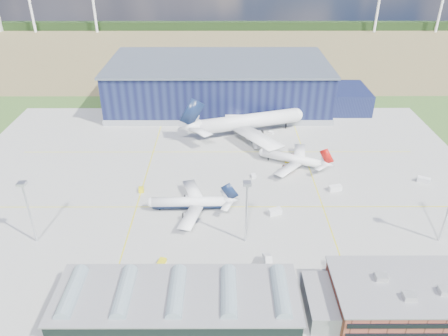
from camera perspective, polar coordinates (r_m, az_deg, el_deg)
ground at (r=172.72m, az=-0.96°, el=-3.23°), size 600.00×600.00×0.00m
apron at (r=181.21m, az=-0.92°, el=-1.52°), size 220.00×160.00×0.08m
farmland at (r=377.14m, az=-0.53°, el=15.10°), size 600.00×220.00×0.01m
treeline at (r=454.29m, az=-0.47°, el=18.08°), size 600.00×8.00×8.00m
hangar at (r=253.71m, az=-0.07°, el=10.66°), size 145.00×62.00×26.10m
ops_building at (r=133.60m, az=23.90°, el=-15.16°), size 46.00×23.00×10.90m
glass_concourse at (r=124.01m, az=-4.45°, el=-16.86°), size 78.00×23.00×8.60m
light_mast_west at (r=152.57m, az=-24.39°, el=-4.16°), size 2.60×2.60×23.00m
light_mast_center at (r=139.35m, az=2.96°, el=-4.53°), size 2.60×2.60×23.00m
airliner_navy at (r=160.08m, az=-4.68°, el=-3.85°), size 35.08×34.34×11.24m
airliner_red at (r=191.31m, az=8.86°, el=1.78°), size 44.87×44.51×11.09m
airliner_widebody at (r=217.10m, az=3.29°, el=7.04°), size 82.41×81.49×21.46m
gse_tug_a at (r=176.29m, az=-10.76°, el=-2.81°), size 2.48×3.55×1.37m
gse_tug_b at (r=140.52m, az=-8.13°, el=-12.09°), size 2.87×3.63×1.38m
gse_van_a at (r=178.95m, az=14.31°, el=-2.56°), size 5.52×3.43×2.24m
gse_cart_a at (r=183.08m, az=3.88°, el=-1.02°), size 2.20×3.04×1.24m
gse_van_b at (r=196.54m, az=24.63°, el=-1.44°), size 5.44×4.43×2.27m
gse_tug_c at (r=196.62m, az=8.26°, el=1.03°), size 2.41×3.43×1.39m
gse_cart_b at (r=222.53m, az=6.19°, el=4.64°), size 3.18×3.04×1.15m
gse_van_c at (r=160.98m, az=6.66°, el=-5.67°), size 5.29×3.79×2.30m
airstair at (r=138.28m, az=5.65°, el=-12.17°), size 2.72×5.47×3.36m
car_a at (r=144.63m, az=22.23°, el=-13.07°), size 3.66×1.84×1.20m
car_b at (r=135.13m, az=-6.57°, el=-14.01°), size 4.28×2.52×1.33m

